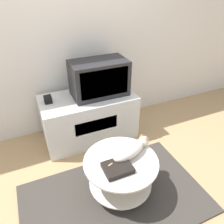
% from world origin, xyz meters
% --- Properties ---
extents(ground_plane, '(12.00, 12.00, 0.00)m').
position_xyz_m(ground_plane, '(0.00, 0.00, 0.00)').
color(ground_plane, tan).
extents(wall_back, '(8.00, 0.05, 2.60)m').
position_xyz_m(wall_back, '(0.00, 1.43, 1.30)').
color(wall_back, silver).
rests_on(wall_back, ground_plane).
extents(rug, '(1.74, 1.06, 0.02)m').
position_xyz_m(rug, '(0.00, 0.00, 0.01)').
color(rug, '#3D3833').
rests_on(rug, ground_plane).
extents(tv_stand, '(1.16, 0.59, 0.60)m').
position_xyz_m(tv_stand, '(0.10, 1.05, 0.30)').
color(tv_stand, silver).
rests_on(tv_stand, ground_plane).
extents(tv, '(0.67, 0.38, 0.43)m').
position_xyz_m(tv, '(0.27, 1.05, 0.81)').
color(tv, '#232326').
rests_on(tv, tv_stand).
extents(speaker, '(0.09, 0.09, 0.09)m').
position_xyz_m(speaker, '(-0.36, 1.09, 0.64)').
color(speaker, black).
rests_on(speaker, tv_stand).
extents(coffee_table, '(0.69, 0.69, 0.41)m').
position_xyz_m(coffee_table, '(0.09, 0.07, 0.28)').
color(coffee_table, '#B2B2B7').
rests_on(coffee_table, rug).
extents(dvd_box, '(0.24, 0.20, 0.05)m').
position_xyz_m(dvd_box, '(0.01, -0.02, 0.45)').
color(dvd_box, black).
rests_on(dvd_box, coffee_table).
extents(cat, '(0.55, 0.28, 0.13)m').
position_xyz_m(cat, '(0.20, 0.10, 0.49)').
color(cat, silver).
rests_on(cat, coffee_table).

